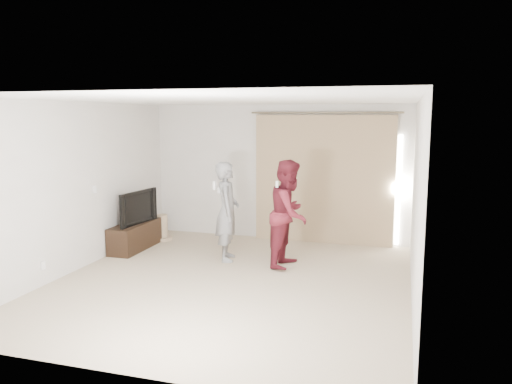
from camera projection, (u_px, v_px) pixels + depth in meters
The scene contains 10 objects.
floor at pixel (231, 282), 7.22m from camera, with size 5.50×5.50×0.00m, color tan.
wall_back at pixel (278, 172), 9.62m from camera, with size 5.00×0.04×2.60m, color silver.
wall_left at pixel (78, 186), 7.72m from camera, with size 0.04×5.50×2.60m.
ceiling at pixel (229, 100), 6.82m from camera, with size 5.00×5.50×0.01m, color white.
curtain at pixel (324, 180), 9.32m from camera, with size 2.80×0.11×2.46m.
tv_console at pixel (135, 236), 8.99m from camera, with size 0.43×1.23×0.47m, color black.
tv at pixel (134, 207), 8.91m from camera, with size 1.03×0.14×0.59m, color black.
scratching_post at pixel (162, 230), 9.65m from camera, with size 0.37×0.37×0.50m.
person_man at pixel (227, 211), 8.23m from camera, with size 0.55×0.69×1.64m.
person_woman at pixel (289, 213), 7.89m from camera, with size 0.73×0.90×1.71m.
Camera 1 is at (2.33, -6.54, 2.38)m, focal length 35.00 mm.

